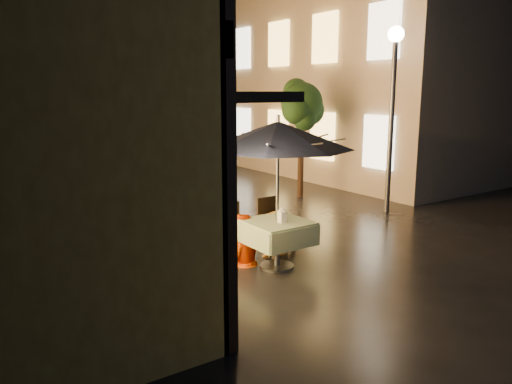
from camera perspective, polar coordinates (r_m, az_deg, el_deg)
ground at (r=8.81m, az=11.57°, el=-7.40°), size 90.00×90.00×0.00m
east_building_near at (r=18.27m, az=13.88°, el=13.02°), size 7.30×9.30×6.80m
east_building_far at (r=27.36m, az=-4.76°, el=13.21°), size 7.30×10.30×7.30m
street_tree at (r=13.31m, az=5.26°, el=9.73°), size 1.43×1.20×3.15m
streetlamp_near at (r=11.92m, az=15.40°, el=11.56°), size 0.36×0.36×4.23m
streetlamp_far at (r=21.73m, az=-9.91°, el=11.58°), size 0.36×0.36×4.23m
cafe_table at (r=8.03m, az=2.42°, el=-4.65°), size 0.99×0.99×0.78m
patio_umbrella at (r=7.75m, az=2.52°, el=6.52°), size 2.37×2.37×2.46m
cafe_chair_left at (r=8.42m, az=-2.78°, el=-4.24°), size 0.42×0.42×0.97m
cafe_chair_right at (r=8.85m, az=1.64°, el=-3.45°), size 0.42×0.42×0.97m
table_lantern at (r=7.85m, az=3.00°, el=-2.53°), size 0.16×0.16×0.25m
person_orange at (r=8.18m, az=-1.80°, el=-2.68°), size 0.93×0.80×1.63m
person_yellow at (r=8.73m, az=2.55°, el=-2.28°), size 1.00×0.63×1.48m
bicycle_0 at (r=9.77m, az=-11.18°, el=-2.92°), size 1.70×0.91×0.85m
bicycle_1 at (r=10.76m, az=-12.59°, el=-0.93°), size 1.88×0.67×1.11m
bicycle_2 at (r=11.92m, az=-17.74°, el=-0.66°), size 1.62×0.62×0.84m
bicycle_3 at (r=13.52m, az=-18.22°, el=0.81°), size 1.53×0.61×0.89m
bicycle_4 at (r=13.58m, az=-19.85°, el=0.94°), size 1.95×0.94×0.98m
bicycle_5 at (r=15.19m, az=-19.43°, el=2.06°), size 1.74×0.88×1.01m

